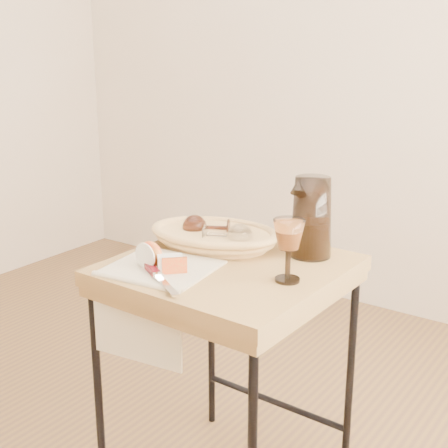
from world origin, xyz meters
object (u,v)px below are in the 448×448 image
Objects in this scene: goblet_lying_a at (209,227)px; goblet_lying_b at (225,235)px; wine_goblet at (288,250)px; apple_half at (151,254)px; bread_basket at (214,238)px; tea_towel at (162,268)px; pitcher at (312,217)px; side_table at (228,383)px; table_knife at (159,277)px.

goblet_lying_b is at bearing 128.93° from goblet_lying_a.
apple_half is at bearing -159.07° from wine_goblet.
tea_towel is at bearing -102.48° from bread_basket.
apple_half is at bearing -155.34° from pitcher.
apple_half is at bearing -133.26° from side_table.
tea_towel is 1.23× the size of table_knife.
pitcher is 3.46× the size of apple_half.
goblet_lying_a is 0.45× the size of pitcher.
wine_goblet is (0.32, -0.12, 0.06)m from bread_basket.
side_table is 0.47m from goblet_lying_a.
tea_towel is 3.50× the size of apple_half.
bread_basket is at bearing 81.84° from tea_towel.
side_table is at bearing 104.57° from table_knife.
side_table is 0.46m from table_knife.
pitcher is 1.21× the size of table_knife.
goblet_lying_b is 0.30m from table_knife.
pitcher is at bearing 102.22° from wine_goblet.
wine_goblet is (0.20, -0.02, 0.47)m from side_table.
bread_basket is 2.92× the size of goblet_lying_b.
tea_towel is 1.01× the size of pitcher.
side_table is 0.43m from tea_towel.
goblet_lying_b is at bearing 130.35° from side_table.
apple_half reaches higher than tea_towel.
goblet_lying_a is at bearing 158.85° from wine_goblet.
wine_goblet reaches higher than goblet_lying_a.
table_knife is (0.06, -0.32, -0.01)m from bread_basket.
pitcher is at bearing 92.32° from table_knife.
pitcher is 0.48m from table_knife.
bread_basket is at bearing 140.28° from side_table.
goblet_lying_b reaches higher than tea_towel.
tea_towel is 0.77× the size of bread_basket.
bread_basket is 0.35m from wine_goblet.
goblet_lying_b is at bearing 75.86° from apple_half.
side_table is 9.67× the size of apple_half.
tea_towel is 0.24m from bread_basket.
table_knife is (-0.22, -0.41, -0.10)m from pitcher.
table_knife is at bearing -143.49° from wine_goblet.
bread_basket is at bearing 174.14° from pitcher.
tea_towel is at bearing 38.42° from apple_half.
pitcher reaches higher than goblet_lying_b.
wine_goblet reaches higher than side_table.
side_table is 0.51m from wine_goblet.
goblet_lying_a and goblet_lying_b have the same top height.
goblet_lying_a is 0.33m from pitcher.
side_table is at bearing -73.72° from goblet_lying_b.
tea_towel is 0.45m from pitcher.
wine_goblet is at bearing 12.66° from tea_towel.
tea_towel is 0.36m from wine_goblet.
table_knife is (0.06, -0.08, 0.01)m from tea_towel.
side_table is 6.24× the size of goblet_lying_a.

